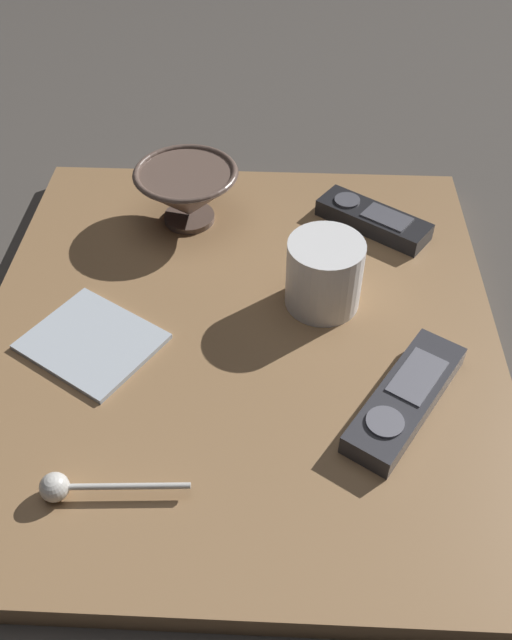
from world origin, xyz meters
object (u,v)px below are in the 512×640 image
at_px(teaspoon, 67,487).
at_px(folded_napkin, 92,342).
at_px(tv_remote_far, 373,219).
at_px(tv_remote_near, 406,398).
at_px(cereal_bowl, 187,193).
at_px(coffee_mug, 324,274).

bearing_deg(teaspoon, folded_napkin, 6.15).
relative_size(tv_remote_far, folded_napkin, 0.87).
height_order(teaspoon, folded_napkin, teaspoon).
xyz_separation_m(tv_remote_near, folded_napkin, (0.07, 0.34, -0.01)).
height_order(tv_remote_far, folded_napkin, tv_remote_far).
bearing_deg(folded_napkin, cereal_bowl, -19.31).
xyz_separation_m(cereal_bowl, folded_napkin, (-0.24, 0.08, -0.04)).
distance_m(teaspoon, folded_napkin, 0.19).
height_order(coffee_mug, teaspoon, coffee_mug).
xyz_separation_m(teaspoon, tv_remote_near, (0.12, -0.32, -0.00)).
height_order(cereal_bowl, coffee_mug, coffee_mug).
distance_m(coffee_mug, teaspoon, 0.36).
xyz_separation_m(tv_remote_near, tv_remote_far, (0.30, 0.01, -0.00)).
xyz_separation_m(coffee_mug, tv_remote_near, (-0.15, -0.08, -0.03)).
height_order(cereal_bowl, tv_remote_near, cereal_bowl).
distance_m(tv_remote_near, tv_remote_far, 0.30).
distance_m(cereal_bowl, folded_napkin, 0.25).
relative_size(teaspoon, folded_napkin, 0.77).
bearing_deg(folded_napkin, tv_remote_far, -55.06).
distance_m(teaspoon, tv_remote_far, 0.52).
relative_size(teaspoon, tv_remote_far, 0.89).
xyz_separation_m(teaspoon, tv_remote_far, (0.42, -0.31, -0.00)).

